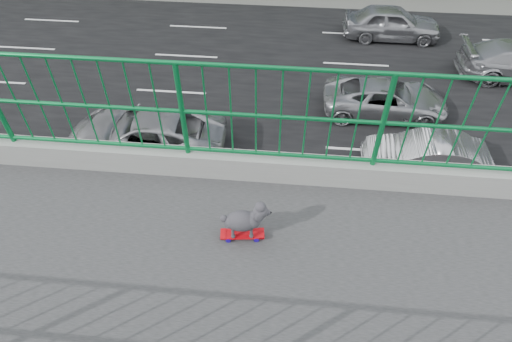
{
  "coord_description": "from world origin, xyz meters",
  "views": [
    {
      "loc": [
        2.03,
        5.08,
        10.46
      ],
      "look_at": [
        -1.42,
        4.75,
        7.05
      ],
      "focal_mm": 30.18,
      "sensor_mm": 36.0,
      "label": 1
    }
  ],
  "objects_px": {
    "poodle": "(245,219)",
    "car_0": "(499,231)",
    "skateboard": "(242,234)",
    "car_6": "(145,135)",
    "car_5": "(475,232)",
    "car_2": "(385,99)",
    "car_1": "(425,155)",
    "car_4": "(392,23)"
  },
  "relations": [
    {
      "from": "poodle",
      "to": "car_0",
      "type": "distance_m",
      "value": 10.64
    },
    {
      "from": "car_2",
      "to": "car_4",
      "type": "xyz_separation_m",
      "value": [
        -6.4,
        1.03,
        0.13
      ]
    },
    {
      "from": "skateboard",
      "to": "car_5",
      "type": "distance_m",
      "value": 10.24
    },
    {
      "from": "skateboard",
      "to": "poodle",
      "type": "xyz_separation_m",
      "value": [
        -0.0,
        0.03,
        0.23
      ]
    },
    {
      "from": "car_5",
      "to": "car_2",
      "type": "bearing_deg",
      "value": -164.61
    },
    {
      "from": "car_0",
      "to": "car_6",
      "type": "bearing_deg",
      "value": -106.11
    },
    {
      "from": "poodle",
      "to": "car_2",
      "type": "distance_m",
      "value": 14.18
    },
    {
      "from": "skateboard",
      "to": "car_0",
      "type": "xyz_separation_m",
      "value": [
        -5.47,
        6.46,
        -6.24
      ]
    },
    {
      "from": "car_1",
      "to": "car_5",
      "type": "distance_m",
      "value": 3.3
    },
    {
      "from": "car_6",
      "to": "car_0",
      "type": "bearing_deg",
      "value": 73.89
    },
    {
      "from": "poodle",
      "to": "car_0",
      "type": "bearing_deg",
      "value": 123.7
    },
    {
      "from": "car_1",
      "to": "car_4",
      "type": "distance_m",
      "value": 9.6
    },
    {
      "from": "poodle",
      "to": "car_1",
      "type": "relative_size",
      "value": 0.12
    },
    {
      "from": "car_2",
      "to": "poodle",
      "type": "bearing_deg",
      "value": 161.05
    },
    {
      "from": "car_2",
      "to": "car_4",
      "type": "relative_size",
      "value": 1.03
    },
    {
      "from": "car_2",
      "to": "car_4",
      "type": "distance_m",
      "value": 6.48
    },
    {
      "from": "skateboard",
      "to": "car_6",
      "type": "xyz_separation_m",
      "value": [
        -8.67,
        -4.61,
        -6.26
      ]
    },
    {
      "from": "car_2",
      "to": "car_4",
      "type": "bearing_deg",
      "value": -9.17
    },
    {
      "from": "car_1",
      "to": "car_2",
      "type": "height_order",
      "value": "car_1"
    },
    {
      "from": "skateboard",
      "to": "car_4",
      "type": "relative_size",
      "value": 0.09
    },
    {
      "from": "car_0",
      "to": "car_6",
      "type": "distance_m",
      "value": 11.53
    },
    {
      "from": "car_0",
      "to": "car_1",
      "type": "xyz_separation_m",
      "value": [
        -3.2,
        -1.42,
        -0.13
      ]
    },
    {
      "from": "car_4",
      "to": "car_6",
      "type": "distance_m",
      "value": 13.68
    },
    {
      "from": "car_6",
      "to": "poodle",
      "type": "bearing_deg",
      "value": 28.16
    },
    {
      "from": "car_4",
      "to": "car_6",
      "type": "relative_size",
      "value": 0.84
    },
    {
      "from": "poodle",
      "to": "car_6",
      "type": "relative_size",
      "value": 0.09
    },
    {
      "from": "poodle",
      "to": "car_2",
      "type": "bearing_deg",
      "value": 154.41
    },
    {
      "from": "car_5",
      "to": "car_6",
      "type": "height_order",
      "value": "car_6"
    },
    {
      "from": "car_1",
      "to": "car_5",
      "type": "bearing_deg",
      "value": 14.34
    },
    {
      "from": "skateboard",
      "to": "car_0",
      "type": "relative_size",
      "value": 0.09
    },
    {
      "from": "poodle",
      "to": "car_0",
      "type": "relative_size",
      "value": 0.1
    },
    {
      "from": "car_0",
      "to": "car_1",
      "type": "height_order",
      "value": "car_0"
    },
    {
      "from": "car_1",
      "to": "car_6",
      "type": "height_order",
      "value": "car_6"
    },
    {
      "from": "skateboard",
      "to": "car_6",
      "type": "relative_size",
      "value": 0.08
    },
    {
      "from": "poodle",
      "to": "car_1",
      "type": "xyz_separation_m",
      "value": [
        -8.67,
        5.02,
        -6.6
      ]
    },
    {
      "from": "car_1",
      "to": "poodle",
      "type": "bearing_deg",
      "value": -30.07
    },
    {
      "from": "car_6",
      "to": "car_5",
      "type": "bearing_deg",
      "value": 73.01
    },
    {
      "from": "car_0",
      "to": "car_2",
      "type": "xyz_separation_m",
      "value": [
        -6.4,
        -2.36,
        -0.13
      ]
    },
    {
      "from": "poodle",
      "to": "car_5",
      "type": "relative_size",
      "value": 0.12
    },
    {
      "from": "car_1",
      "to": "car_4",
      "type": "bearing_deg",
      "value": 179.46
    },
    {
      "from": "skateboard",
      "to": "poodle",
      "type": "height_order",
      "value": "poodle"
    },
    {
      "from": "car_2",
      "to": "car_6",
      "type": "relative_size",
      "value": 0.86
    }
  ]
}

